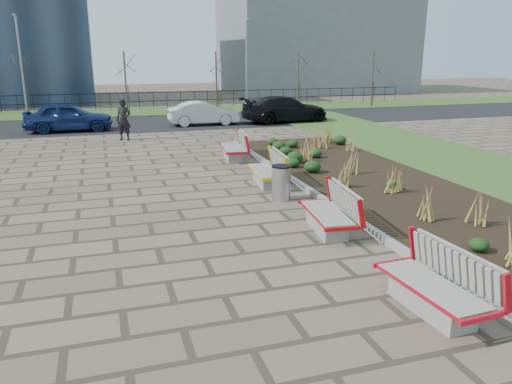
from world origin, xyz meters
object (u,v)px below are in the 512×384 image
object	(u,v)px
bench_c	(266,169)
pedestrian	(124,120)
litter_bin	(281,183)
lamp_east	(246,66)
lamp_west	(22,68)
bench_b	(327,210)
car_blue	(68,117)
car_silver	(204,113)
bench_d	(232,146)
car_black	(285,109)
bench_a	(432,282)

from	to	relation	value
bench_c	pedestrian	size ratio (longest dim) A/B	1.11
litter_bin	pedestrian	bearing A→B (deg)	107.61
lamp_east	lamp_west	bearing A→B (deg)	180.00
bench_b	lamp_west	bearing A→B (deg)	117.67
car_blue	car_silver	bearing A→B (deg)	-87.97
pedestrian	car_blue	size ratio (longest dim) A/B	0.44
bench_d	car_blue	xyz separation A→B (m)	(-6.32, 9.20, 0.26)
lamp_west	bench_b	bearing A→B (deg)	-69.13
bench_d	lamp_west	distance (m)	17.82
car_silver	bench_c	bearing A→B (deg)	177.28
litter_bin	car_blue	world-z (taller)	car_blue
litter_bin	lamp_east	world-z (taller)	lamp_east
litter_bin	lamp_west	size ratio (longest dim) A/B	0.16
bench_d	car_black	size ratio (longest dim) A/B	0.41
bench_b	lamp_east	bearing A→B (deg)	84.84
bench_a	lamp_east	size ratio (longest dim) A/B	0.35
bench_c	lamp_east	distance (m)	20.04
car_black	bench_c	bearing A→B (deg)	151.40
car_black	lamp_east	bearing A→B (deg)	0.10
bench_d	car_black	xyz separation A→B (m)	(5.61, 9.23, 0.27)
car_black	car_blue	bearing A→B (deg)	84.38
bench_c	car_silver	distance (m)	13.55
bench_a	bench_b	size ratio (longest dim) A/B	1.00
bench_a	lamp_east	world-z (taller)	lamp_east
car_silver	car_blue	bearing A→B (deg)	92.75
car_blue	lamp_west	world-z (taller)	lamp_west
bench_b	bench_d	size ratio (longest dim) A/B	1.00
litter_bin	lamp_west	xyz separation A→B (m)	(-8.89, 20.90, 2.56)
litter_bin	car_black	xyz separation A→B (m)	(5.71, 14.96, 0.29)
bench_d	car_blue	world-z (taller)	car_blue
bench_d	lamp_east	size ratio (longest dim) A/B	0.35
pedestrian	lamp_east	bearing A→B (deg)	69.43
bench_a	bench_d	bearing A→B (deg)	86.21
lamp_east	bench_b	bearing A→B (deg)	-101.96
pedestrian	litter_bin	bearing A→B (deg)	-50.38
car_black	lamp_west	xyz separation A→B (m)	(-14.61, 5.94, 2.27)
pedestrian	car_silver	size ratio (longest dim) A/B	0.48
bench_c	bench_d	distance (m)	4.07
car_black	lamp_west	size ratio (longest dim) A/B	0.86
bench_a	pedestrian	size ratio (longest dim) A/B	1.11
pedestrian	lamp_west	distance (m)	11.06
litter_bin	lamp_west	bearing A→B (deg)	113.05
bench_b	bench_a	bearing A→B (deg)	-83.20
car_blue	car_black	bearing A→B (deg)	-89.88
car_black	lamp_east	distance (m)	6.39
bench_c	car_black	xyz separation A→B (m)	(5.61, 13.30, 0.27)
bench_b	lamp_east	world-z (taller)	lamp_east
litter_bin	car_black	bearing A→B (deg)	69.09
bench_d	litter_bin	distance (m)	5.73
car_blue	car_black	xyz separation A→B (m)	(11.92, 0.02, 0.01)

